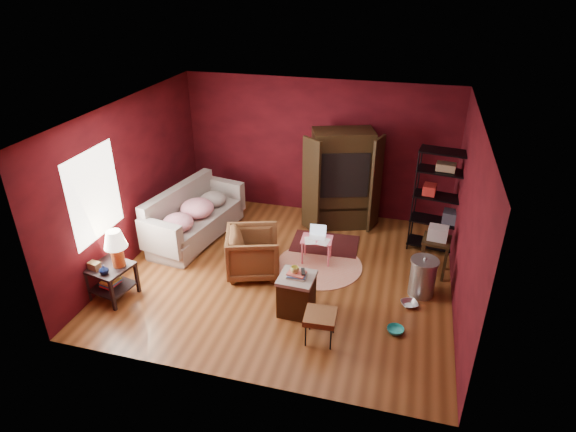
{
  "coord_description": "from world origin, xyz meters",
  "views": [
    {
      "loc": [
        1.84,
        -6.64,
        4.68
      ],
      "look_at": [
        0.0,
        0.2,
        1.0
      ],
      "focal_mm": 30.0,
      "sensor_mm": 36.0,
      "label": 1
    }
  ],
  "objects_px": {
    "sofa": "(193,220)",
    "side_table": "(113,258)",
    "hamper": "(297,293)",
    "laptop_desk": "(317,241)",
    "wire_shelving": "(442,198)",
    "tv_armoire": "(342,178)",
    "armchair": "(253,250)"
  },
  "relations": [
    {
      "from": "sofa",
      "to": "tv_armoire",
      "type": "bearing_deg",
      "value": -57.68
    },
    {
      "from": "sofa",
      "to": "armchair",
      "type": "bearing_deg",
      "value": -112.75
    },
    {
      "from": "armchair",
      "to": "laptop_desk",
      "type": "relative_size",
      "value": 1.32
    },
    {
      "from": "side_table",
      "to": "hamper",
      "type": "relative_size",
      "value": 1.6
    },
    {
      "from": "sofa",
      "to": "tv_armoire",
      "type": "height_order",
      "value": "tv_armoire"
    },
    {
      "from": "sofa",
      "to": "hamper",
      "type": "height_order",
      "value": "sofa"
    },
    {
      "from": "sofa",
      "to": "laptop_desk",
      "type": "distance_m",
      "value": 2.44
    },
    {
      "from": "armchair",
      "to": "side_table",
      "type": "relative_size",
      "value": 0.75
    },
    {
      "from": "side_table",
      "to": "tv_armoire",
      "type": "distance_m",
      "value": 4.45
    },
    {
      "from": "side_table",
      "to": "laptop_desk",
      "type": "xyz_separation_m",
      "value": [
        2.83,
        1.81,
        -0.29
      ]
    },
    {
      "from": "armchair",
      "to": "tv_armoire",
      "type": "distance_m",
      "value": 2.45
    },
    {
      "from": "armchair",
      "to": "laptop_desk",
      "type": "bearing_deg",
      "value": -75.08
    },
    {
      "from": "armchair",
      "to": "wire_shelving",
      "type": "bearing_deg",
      "value": -80.31
    },
    {
      "from": "side_table",
      "to": "laptop_desk",
      "type": "distance_m",
      "value": 3.37
    },
    {
      "from": "hamper",
      "to": "side_table",
      "type": "bearing_deg",
      "value": -173.07
    },
    {
      "from": "hamper",
      "to": "tv_armoire",
      "type": "height_order",
      "value": "tv_armoire"
    },
    {
      "from": "armchair",
      "to": "hamper",
      "type": "relative_size",
      "value": 1.2
    },
    {
      "from": "side_table",
      "to": "wire_shelving",
      "type": "height_order",
      "value": "wire_shelving"
    },
    {
      "from": "sofa",
      "to": "tv_armoire",
      "type": "relative_size",
      "value": 1.05
    },
    {
      "from": "armchair",
      "to": "side_table",
      "type": "bearing_deg",
      "value": 103.85
    },
    {
      "from": "sofa",
      "to": "laptop_desk",
      "type": "xyz_separation_m",
      "value": [
        2.44,
        -0.17,
        0.0
      ]
    },
    {
      "from": "sofa",
      "to": "side_table",
      "type": "bearing_deg",
      "value": 174.86
    },
    {
      "from": "armchair",
      "to": "tv_armoire",
      "type": "relative_size",
      "value": 0.45
    },
    {
      "from": "sofa",
      "to": "laptop_desk",
      "type": "relative_size",
      "value": 3.13
    },
    {
      "from": "armchair",
      "to": "hamper",
      "type": "xyz_separation_m",
      "value": [
        0.97,
        -0.83,
        -0.11
      ]
    },
    {
      "from": "laptop_desk",
      "to": "hamper",
      "type": "bearing_deg",
      "value": -93.45
    },
    {
      "from": "hamper",
      "to": "tv_armoire",
      "type": "distance_m",
      "value": 3.01
    },
    {
      "from": "sofa",
      "to": "armchair",
      "type": "relative_size",
      "value": 2.37
    },
    {
      "from": "side_table",
      "to": "wire_shelving",
      "type": "bearing_deg",
      "value": 29.76
    },
    {
      "from": "tv_armoire",
      "to": "wire_shelving",
      "type": "xyz_separation_m",
      "value": [
        1.87,
        -0.49,
        0.03
      ]
    },
    {
      "from": "tv_armoire",
      "to": "armchair",
      "type": "bearing_deg",
      "value": -136.63
    },
    {
      "from": "sofa",
      "to": "armchair",
      "type": "distance_m",
      "value": 1.68
    }
  ]
}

